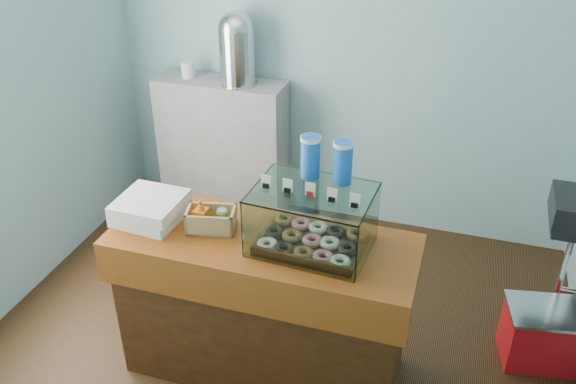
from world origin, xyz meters
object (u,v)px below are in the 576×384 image
(counter, at_px, (264,306))
(red_cooler, at_px, (541,334))
(coffee_urn, at_px, (237,46))
(display_case, at_px, (315,215))

(counter, xyz_separation_m, red_cooler, (1.50, 0.54, -0.27))
(counter, bearing_deg, coffee_urn, 115.39)
(display_case, distance_m, coffee_urn, 1.84)
(counter, bearing_deg, display_case, 11.50)
(counter, relative_size, coffee_urn, 2.99)
(display_case, relative_size, red_cooler, 1.28)
(counter, distance_m, coffee_urn, 1.96)
(display_case, relative_size, coffee_urn, 1.13)
(counter, distance_m, red_cooler, 1.62)
(counter, bearing_deg, red_cooler, 19.87)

